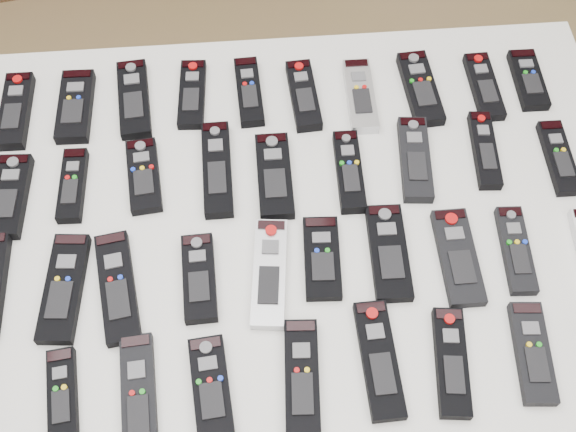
{
  "coord_description": "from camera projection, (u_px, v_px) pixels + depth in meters",
  "views": [
    {
      "loc": [
        -0.04,
        -0.59,
        1.87
      ],
      "look_at": [
        0.01,
        0.05,
        0.8
      ],
      "focal_mm": 45.0,
      "sensor_mm": 36.0,
      "label": 1
    }
  ],
  "objects": [
    {
      "name": "ground",
      "position": [
        284.0,
        385.0,
        1.91
      ],
      "size": [
        4.0,
        4.0,
        0.0
      ],
      "primitive_type": "plane",
      "color": "#9C844F",
      "rests_on": "ground"
    },
    {
      "name": "table",
      "position": [
        288.0,
        238.0,
        1.32
      ],
      "size": [
        1.25,
        0.88,
        0.78
      ],
      "color": "white",
      "rests_on": "ground"
    },
    {
      "name": "remote_0",
      "position": [
        16.0,
        111.0,
        1.38
      ],
      "size": [
        0.05,
        0.17,
        0.02
      ],
      "primitive_type": "cube",
      "rotation": [
        0.0,
        0.0,
        -0.01
      ],
      "color": "black",
      "rests_on": "table"
    },
    {
      "name": "remote_1",
      "position": [
        75.0,
        106.0,
        1.38
      ],
      "size": [
        0.07,
        0.17,
        0.02
      ],
      "primitive_type": "cube",
      "rotation": [
        0.0,
        0.0,
        -0.03
      ],
      "color": "black",
      "rests_on": "table"
    },
    {
      "name": "remote_2",
      "position": [
        134.0,
        99.0,
        1.4
      ],
      "size": [
        0.07,
        0.19,
        0.02
      ],
      "primitive_type": "cube",
      "rotation": [
        0.0,
        0.0,
        0.08
      ],
      "color": "black",
      "rests_on": "table"
    },
    {
      "name": "remote_3",
      "position": [
        192.0,
        94.0,
        1.4
      ],
      "size": [
        0.06,
        0.16,
        0.02
      ],
      "primitive_type": "cube",
      "rotation": [
        0.0,
        0.0,
        -0.06
      ],
      "color": "black",
      "rests_on": "table"
    },
    {
      "name": "remote_4",
      "position": [
        249.0,
        92.0,
        1.4
      ],
      "size": [
        0.05,
        0.16,
        0.02
      ],
      "primitive_type": "cube",
      "rotation": [
        0.0,
        0.0,
        0.04
      ],
      "color": "black",
      "rests_on": "table"
    },
    {
      "name": "remote_5",
      "position": [
        304.0,
        95.0,
        1.4
      ],
      "size": [
        0.06,
        0.17,
        0.02
      ],
      "primitive_type": "cube",
      "rotation": [
        0.0,
        0.0,
        0.06
      ],
      "color": "black",
      "rests_on": "table"
    },
    {
      "name": "remote_6",
      "position": [
        360.0,
        96.0,
        1.4
      ],
      "size": [
        0.05,
        0.17,
        0.02
      ],
      "primitive_type": "cube",
      "rotation": [
        0.0,
        0.0,
        -0.01
      ],
      "color": "#B7B7BC",
      "rests_on": "table"
    },
    {
      "name": "remote_7",
      "position": [
        420.0,
        89.0,
        1.41
      ],
      "size": [
        0.07,
        0.18,
        0.02
      ],
      "primitive_type": "cube",
      "rotation": [
        0.0,
        0.0,
        0.06
      ],
      "color": "black",
      "rests_on": "table"
    },
    {
      "name": "remote_8",
      "position": [
        484.0,
        87.0,
        1.41
      ],
      "size": [
        0.05,
        0.16,
        0.02
      ],
      "primitive_type": "cube",
      "rotation": [
        0.0,
        0.0,
        0.02
      ],
      "color": "black",
      "rests_on": "table"
    },
    {
      "name": "remote_9",
      "position": [
        528.0,
        80.0,
        1.42
      ],
      "size": [
        0.05,
        0.14,
        0.02
      ],
      "primitive_type": "cube",
      "rotation": [
        0.0,
        0.0,
        -0.01
      ],
      "color": "black",
      "rests_on": "table"
    },
    {
      "name": "remote_10",
      "position": [
        10.0,
        196.0,
        1.28
      ],
      "size": [
        0.07,
        0.17,
        0.02
      ],
      "primitive_type": "cube",
      "rotation": [
        0.0,
        0.0,
        -0.05
      ],
      "color": "black",
      "rests_on": "table"
    },
    {
      "name": "remote_11",
      "position": [
        73.0,
        185.0,
        1.29
      ],
      "size": [
        0.05,
        0.15,
        0.02
      ],
      "primitive_type": "cube",
      "rotation": [
        0.0,
        0.0,
        -0.03
      ],
      "color": "black",
      "rests_on": "table"
    },
    {
      "name": "remote_12",
      "position": [
        144.0,
        176.0,
        1.3
      ],
      "size": [
        0.07,
        0.16,
        0.02
      ],
      "primitive_type": "cube",
      "rotation": [
        0.0,
        0.0,
        0.1
      ],
      "color": "black",
      "rests_on": "table"
    },
    {
      "name": "remote_13",
      "position": [
        217.0,
        169.0,
        1.31
      ],
      "size": [
        0.05,
        0.2,
        0.02
      ],
      "primitive_type": "cube",
      "rotation": [
        0.0,
        0.0,
        0.01
      ],
      "color": "black",
      "rests_on": "table"
    },
    {
      "name": "remote_14",
      "position": [
        274.0,
        176.0,
        1.3
      ],
      "size": [
        0.06,
        0.18,
        0.02
      ],
      "primitive_type": "cube",
      "rotation": [
        0.0,
        0.0,
        -0.0
      ],
      "color": "black",
      "rests_on": "table"
    },
    {
      "name": "remote_15",
      "position": [
        349.0,
        171.0,
        1.31
      ],
      "size": [
        0.05,
        0.17,
        0.02
      ],
      "primitive_type": "cube",
      "rotation": [
        0.0,
        0.0,
        -0.02
      ],
      "color": "black",
      "rests_on": "table"
    },
    {
      "name": "remote_16",
      "position": [
        415.0,
        159.0,
        1.32
      ],
      "size": [
        0.07,
        0.18,
        0.02
      ],
      "primitive_type": "cube",
      "rotation": [
        0.0,
        0.0,
        -0.09
      ],
      "color": "black",
      "rests_on": "table"
    },
    {
      "name": "remote_17",
      "position": [
        485.0,
        150.0,
        1.33
      ],
      "size": [
        0.05,
        0.17,
        0.02
      ],
      "primitive_type": "cube",
      "rotation": [
        0.0,
        0.0,
        -0.07
      ],
      "color": "black",
      "rests_on": "table"
    },
    {
      "name": "remote_18",
      "position": [
        559.0,
        158.0,
        1.32
      ],
      "size": [
        0.05,
        0.16,
        0.02
      ],
      "primitive_type": "cube",
      "rotation": [
        0.0,
        0.0,
        -0.01
      ],
      "color": "black",
      "rests_on": "table"
    },
    {
      "name": "remote_20",
      "position": [
        64.0,
        288.0,
        1.19
      ],
      "size": [
        0.08,
        0.2,
        0.02
      ],
      "primitive_type": "cube",
      "rotation": [
        0.0,
        0.0,
        -0.09
      ],
      "color": "black",
      "rests_on": "table"
    },
    {
      "name": "remote_21",
      "position": [
        118.0,
        287.0,
        1.19
      ],
      "size": [
        0.08,
        0.21,
        0.02
      ],
      "primitive_type": "cube",
      "rotation": [
        0.0,
        0.0,
        0.15
      ],
      "color": "black",
      "rests_on": "table"
    },
    {
      "name": "remote_22",
      "position": [
        199.0,
        278.0,
        1.2
      ],
      "size": [
        0.06,
        0.16,
        0.02
      ],
      "primitive_type": "cube",
      "rotation": [
        0.0,
        0.0,
        0.03
      ],
      "color": "black",
      "rests_on": "table"
    },
    {
      "name": "remote_23",
      "position": [
        269.0,
        273.0,
        1.2
      ],
      "size": [
        0.07,
        0.2,
        0.02
      ],
      "primitive_type": "cube",
      "rotation": [
        0.0,
        0.0,
        -0.11
      ],
      "color": "#B7B7BC",
      "rests_on": "table"
    },
    {
      "name": "remote_24",
      "position": [
        322.0,
        258.0,
        1.22
      ],
      "size": [
        0.07,
        0.16,
        0.02
      ],
      "primitive_type": "cube",
      "rotation": [
        0.0,
        0.0,
        -0.05
      ],
      "color": "black",
      "rests_on": "table"
    },
    {
      "name": "remote_25",
      "position": [
        389.0,
        253.0,
        1.22
      ],
      "size": [
        0.07,
        0.18,
        0.02
      ],
      "primitive_type": "cube",
      "rotation": [
        0.0,
        0.0,
        -0.03
      ],
      "color": "black",
      "rests_on": "table"
    },
    {
      "name": "remote_26",
      "position": [
        458.0,
        257.0,
        1.22
      ],
      "size": [
        0.06,
        0.18,
        0.02
      ],
      "primitive_type": "cube",
      "rotation": [
        0.0,
        0.0,
        0.0
      ],
      "color": "black",
      "rests_on": "table"
    },
    {
      "name": "remote_27",
      "position": [
        516.0,
        250.0,
        1.23
      ],
      "size": [
        0.05,
        0.17,
        0.02
      ],
      "primitive_type": "cube",
      "rotation": [
        0.0,
        0.0,
        -0.06
      ],
      "color": "black",
      "rests_on": "table"
    },
    {
      "name": "remote_30",
      "position": [
        63.0,
        395.0,
        1.1
      ],
      "size": [
        0.06,
        0.15,
        0.02
      ],
      "primitive_type": "cube",
      "rotation": [
        0.0,
        0.0,
        0.11
      ],
      "color": "black",
      "rests_on": "table"
    },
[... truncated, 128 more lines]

